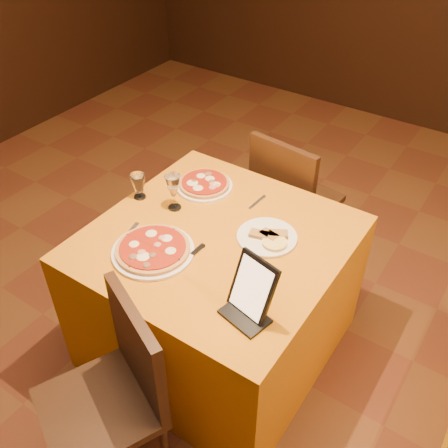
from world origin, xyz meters
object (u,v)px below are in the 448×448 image
Objects in this scene: main_table at (218,294)px; pizza_far at (204,185)px; chair_main_near at (99,408)px; pizza_near at (153,250)px; tablet at (253,287)px; water_glass at (139,186)px; chair_main_far at (297,199)px; wine_glass at (174,192)px.

pizza_far is at bearing 134.18° from main_table.
chair_main_near is 0.67m from pizza_near.
tablet is at bearing -3.93° from pizza_near.
water_glass is 0.91m from tablet.
main_table is 0.84m from chair_main_far.
pizza_far is (-0.28, 0.29, 0.39)m from main_table.
pizza_near is 1.25× the size of pizza_far.
water_glass is at bearing 145.04° from chair_main_near.
wine_glass is at bearing -93.94° from pizza_far.
pizza_far is 0.24m from wine_glass.
main_table is 8.46× the size of water_glass.
chair_main_far is 0.91m from wine_glass.
tablet reaches higher than pizza_near.
tablet reaches higher than chair_main_far.
tablet is (0.35, 0.53, 0.41)m from chair_main_near.
water_glass is 0.53× the size of tablet.
wine_glass is (-0.12, 0.31, 0.08)m from pizza_near.
pizza_far is 0.33m from water_glass.
chair_main_near reaches higher than water_glass.
wine_glass reaches higher than chair_main_near.
chair_main_far is at bearing 69.14° from wine_glass.
chair_main_far reaches higher than main_table.
chair_main_far is (0.00, 1.64, 0.00)m from chair_main_near.
water_glass reaches higher than pizza_far.
tablet reaches higher than pizza_far.
chair_main_near is 1.17m from pizza_far.
chair_main_near is 0.76m from tablet.
pizza_far is (-0.28, -0.55, 0.31)m from chair_main_far.
pizza_near is 0.54m from tablet.
chair_main_near is at bearing -73.16° from pizza_near.
wine_glass is 0.20m from water_glass.
chair_main_near is 2.52× the size of pizza_near.
chair_main_near is 7.00× the size of water_glass.
chair_main_near is 1.64m from chair_main_far.
pizza_far is at bearing 69.94° from chair_main_far.
water_glass is (-0.32, 0.28, 0.05)m from pizza_near.
pizza_near is at bearing -125.03° from main_table.
pizza_far is 0.86m from tablet.
chair_main_near and chair_main_far have the same top height.
water_glass is at bearing 65.20° from chair_main_far.
wine_glass reaches higher than chair_main_far.
tablet reaches higher than water_glass.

